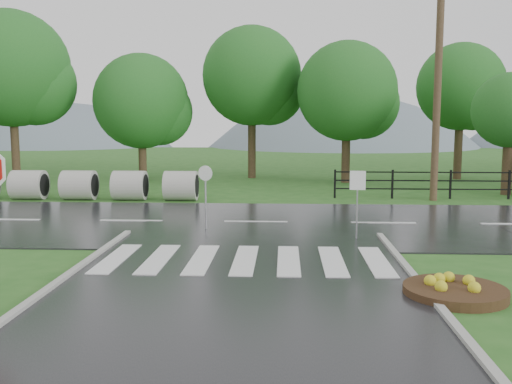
{
  "coord_description": "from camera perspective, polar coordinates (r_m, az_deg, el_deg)",
  "views": [
    {
      "loc": [
        0.89,
        -7.75,
        3.24
      ],
      "look_at": [
        0.2,
        6.0,
        1.5
      ],
      "focal_mm": 40.0,
      "sensor_mm": 36.0,
      "label": 1
    }
  ],
  "objects": [
    {
      "name": "ground",
      "position": [
        8.44,
        -3.54,
        -15.37
      ],
      "size": [
        120.0,
        120.0,
        0.0
      ],
      "primitive_type": "plane",
      "color": "#295D1F",
      "rests_on": "ground"
    },
    {
      "name": "main_road",
      "position": [
        18.06,
        -0.01,
        -3.13
      ],
      "size": [
        90.0,
        8.0,
        0.04
      ],
      "primitive_type": "cube",
      "color": "black",
      "rests_on": "ground"
    },
    {
      "name": "crosswalk",
      "position": [
        13.17,
        -1.11,
        -6.77
      ],
      "size": [
        6.5,
        2.8,
        0.02
      ],
      "color": "silver",
      "rests_on": "ground"
    },
    {
      "name": "fence_west",
      "position": [
        24.84,
        18.88,
        1.0
      ],
      "size": [
        9.58,
        0.08,
        1.2
      ],
      "color": "black",
      "rests_on": "ground"
    },
    {
      "name": "hills",
      "position": [
        75.18,
        4.8,
        -7.28
      ],
      "size": [
        102.0,
        48.0,
        48.0
      ],
      "color": "slate",
      "rests_on": "ground"
    },
    {
      "name": "treeline",
      "position": [
        31.91,
        3.05,
        1.37
      ],
      "size": [
        83.2,
        5.2,
        10.0
      ],
      "color": "#1C5C1E",
      "rests_on": "ground"
    },
    {
      "name": "culvert_pipes",
      "position": [
        25.19,
        -21.76,
        0.67
      ],
      "size": [
        13.9,
        1.2,
        1.2
      ],
      "color": "#9E9B93",
      "rests_on": "ground"
    },
    {
      "name": "flower_bed",
      "position": [
        11.26,
        19.28,
        -9.19
      ],
      "size": [
        1.88,
        1.88,
        0.38
      ],
      "color": "#332111",
      "rests_on": "ground"
    },
    {
      "name": "reg_sign_small",
      "position": [
        15.54,
        10.11,
        0.16
      ],
      "size": [
        0.42,
        0.07,
        1.89
      ],
      "color": "#939399",
      "rests_on": "ground"
    },
    {
      "name": "reg_sign_round",
      "position": [
        16.77,
        -5.07,
        0.35
      ],
      "size": [
        0.43,
        0.16,
        1.92
      ],
      "color": "#939399",
      "rests_on": "ground"
    },
    {
      "name": "utility_pole_east",
      "position": [
        24.05,
        17.7,
        9.83
      ],
      "size": [
        1.57,
        0.3,
        8.82
      ],
      "color": "#473523",
      "rests_on": "ground"
    },
    {
      "name": "entrance_tree_left",
      "position": [
        27.05,
        24.08,
        7.43
      ],
      "size": [
        3.24,
        3.24,
        5.29
      ],
      "color": "#3D2B1C",
      "rests_on": "ground"
    }
  ]
}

